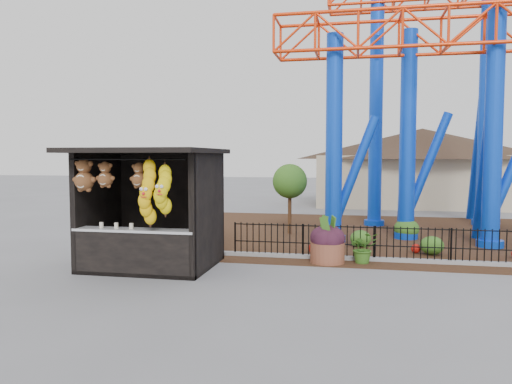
% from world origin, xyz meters
% --- Properties ---
extents(ground, '(120.00, 120.00, 0.00)m').
position_xyz_m(ground, '(0.00, 0.00, 0.00)').
color(ground, slate).
rests_on(ground, ground).
extents(mulch_bed, '(18.00, 12.00, 0.02)m').
position_xyz_m(mulch_bed, '(4.00, 8.00, 0.01)').
color(mulch_bed, '#331E11').
rests_on(mulch_bed, ground).
extents(curb, '(18.00, 0.18, 0.12)m').
position_xyz_m(curb, '(4.00, 3.00, 0.06)').
color(curb, gray).
rests_on(curb, ground).
extents(prize_booth, '(3.50, 3.40, 3.12)m').
position_xyz_m(prize_booth, '(-3.00, 0.92, 1.52)').
color(prize_booth, black).
rests_on(prize_booth, ground).
extents(picket_fence, '(12.20, 0.06, 1.00)m').
position_xyz_m(picket_fence, '(4.90, 3.00, 0.50)').
color(picket_fence, black).
rests_on(picket_fence, ground).
extents(roller_coaster, '(11.00, 6.37, 10.82)m').
position_xyz_m(roller_coaster, '(5.12, 8.23, 6.44)').
color(roller_coaster, blue).
rests_on(roller_coaster, ground).
extents(terracotta_planter, '(1.04, 1.04, 0.57)m').
position_xyz_m(terracotta_planter, '(1.52, 2.54, 0.28)').
color(terracotta_planter, brown).
rests_on(terracotta_planter, ground).
extents(planter_foliage, '(0.70, 0.70, 0.64)m').
position_xyz_m(planter_foliage, '(1.52, 2.54, 0.89)').
color(planter_foliage, black).
rests_on(planter_foliage, terracotta_planter).
extents(potted_plant, '(0.98, 0.93, 0.86)m').
position_xyz_m(potted_plant, '(2.48, 2.70, 0.43)').
color(potted_plant, '#195619').
rests_on(potted_plant, ground).
extents(landscaping, '(8.52, 3.94, 0.70)m').
position_xyz_m(landscaping, '(4.58, 5.87, 0.30)').
color(landscaping, '#305C1B').
rests_on(landscaping, mulch_bed).
extents(pavilion, '(15.00, 15.00, 4.80)m').
position_xyz_m(pavilion, '(6.00, 20.00, 3.07)').
color(pavilion, '#BFAD8C').
rests_on(pavilion, ground).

